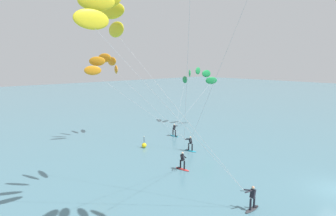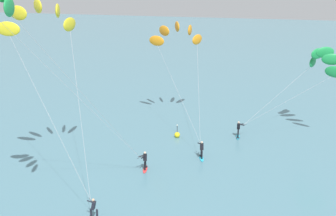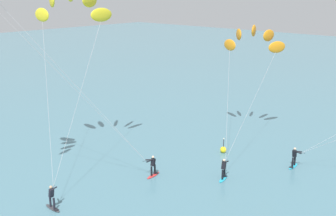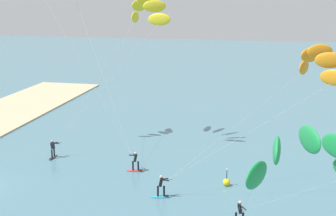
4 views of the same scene
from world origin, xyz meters
The scene contains 3 objects.
kitesurfer_nearshore centered at (-13.75, 9.81, 12.37)m, with size 10.07×9.90×14.15m.
kitesurfer_far_out centered at (-5.71, 24.47, 9.17)m, with size 7.69×13.16×10.80m.
marker_buoy centered at (-4.64, 18.70, 0.30)m, with size 0.56×0.56×1.38m.
Camera 3 is at (14.59, -9.98, 14.03)m, focal length 44.04 mm.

